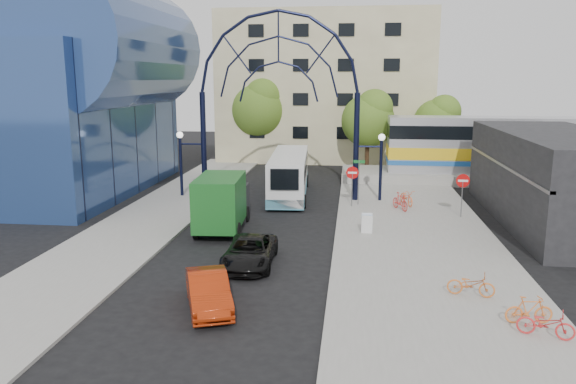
# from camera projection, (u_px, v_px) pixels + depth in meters

# --- Properties ---
(ground) EXTENTS (120.00, 120.00, 0.00)m
(ground) POSITION_uv_depth(u_px,v_px,m) (235.00, 270.00, 23.52)
(ground) COLOR black
(ground) RESTS_ON ground
(sidewalk_east) EXTENTS (8.00, 56.00, 0.12)m
(sidewalk_east) POSITION_uv_depth(u_px,v_px,m) (419.00, 247.00, 26.49)
(sidewalk_east) COLOR gray
(sidewalk_east) RESTS_ON ground
(plaza_west) EXTENTS (5.00, 50.00, 0.12)m
(plaza_west) POSITION_uv_depth(u_px,v_px,m) (139.00, 227.00, 30.09)
(plaza_west) COLOR gray
(plaza_west) RESTS_ON ground
(gateway_arch) EXTENTS (13.64, 0.44, 12.10)m
(gateway_arch) POSITION_uv_depth(u_px,v_px,m) (278.00, 67.00, 35.43)
(gateway_arch) COLOR black
(gateway_arch) RESTS_ON ground
(stop_sign) EXTENTS (0.80, 0.07, 2.50)m
(stop_sign) POSITION_uv_depth(u_px,v_px,m) (352.00, 176.00, 34.25)
(stop_sign) COLOR slate
(stop_sign) RESTS_ON sidewalk_east
(do_not_enter_sign) EXTENTS (0.76, 0.07, 2.48)m
(do_not_enter_sign) POSITION_uv_depth(u_px,v_px,m) (463.00, 185.00, 31.61)
(do_not_enter_sign) COLOR slate
(do_not_enter_sign) RESTS_ON sidewalk_east
(street_name_sign) EXTENTS (0.70, 0.70, 2.80)m
(street_name_sign) POSITION_uv_depth(u_px,v_px,m) (359.00, 173.00, 34.76)
(street_name_sign) COLOR slate
(street_name_sign) RESTS_ON sidewalk_east
(sandwich_board) EXTENTS (0.55, 0.61, 0.99)m
(sandwich_board) POSITION_uv_depth(u_px,v_px,m) (367.00, 221.00, 28.55)
(sandwich_board) COLOR white
(sandwich_board) RESTS_ON sidewalk_east
(transit_hall) EXTENTS (16.50, 18.00, 14.50)m
(transit_hall) POSITION_uv_depth(u_px,v_px,m) (60.00, 96.00, 38.51)
(transit_hall) COLOR navy
(transit_hall) RESTS_ON ground
(commercial_block_east) EXTENTS (6.00, 16.00, 5.00)m
(commercial_block_east) POSITION_uv_depth(u_px,v_px,m) (556.00, 178.00, 30.93)
(commercial_block_east) COLOR black
(commercial_block_east) RESTS_ON ground
(apartment_block) EXTENTS (20.00, 12.10, 14.00)m
(apartment_block) POSITION_uv_depth(u_px,v_px,m) (326.00, 87.00, 55.92)
(apartment_block) COLOR tan
(apartment_block) RESTS_ON ground
(train_platform) EXTENTS (32.00, 5.00, 0.80)m
(train_platform) POSITION_uv_depth(u_px,v_px,m) (554.00, 178.00, 42.58)
(train_platform) COLOR gray
(train_platform) RESTS_ON ground
(train_car) EXTENTS (25.10, 3.05, 4.20)m
(train_car) POSITION_uv_depth(u_px,v_px,m) (557.00, 146.00, 42.08)
(train_car) COLOR #B7B7BC
(train_car) RESTS_ON train_platform
(tree_north_a) EXTENTS (4.48, 4.48, 7.00)m
(tree_north_a) POSITION_uv_depth(u_px,v_px,m) (370.00, 118.00, 47.13)
(tree_north_a) COLOR #382314
(tree_north_a) RESTS_ON ground
(tree_north_b) EXTENTS (5.12, 5.12, 8.00)m
(tree_north_b) POSITION_uv_depth(u_px,v_px,m) (260.00, 107.00, 52.03)
(tree_north_b) COLOR #382314
(tree_north_b) RESTS_ON ground
(tree_north_c) EXTENTS (4.16, 4.16, 6.50)m
(tree_north_c) POSITION_uv_depth(u_px,v_px,m) (439.00, 120.00, 48.46)
(tree_north_c) COLOR #382314
(tree_north_c) RESTS_ON ground
(city_bus) EXTENTS (2.95, 10.51, 2.85)m
(city_bus) POSITION_uv_depth(u_px,v_px,m) (289.00, 174.00, 38.11)
(city_bus) COLOR silver
(city_bus) RESTS_ON ground
(green_truck) EXTENTS (2.59, 6.05, 2.99)m
(green_truck) POSITION_uv_depth(u_px,v_px,m) (223.00, 202.00, 29.50)
(green_truck) COLOR black
(green_truck) RESTS_ON ground
(black_suv) EXTENTS (2.15, 4.45, 1.22)m
(black_suv) POSITION_uv_depth(u_px,v_px,m) (250.00, 252.00, 24.00)
(black_suv) COLOR black
(black_suv) RESTS_ON ground
(red_sedan) EXTENTS (2.61, 4.11, 1.28)m
(red_sedan) POSITION_uv_depth(u_px,v_px,m) (208.00, 291.00, 19.51)
(red_sedan) COLOR #9E2609
(red_sedan) RESTS_ON ground
(bike_near_a) EXTENTS (1.18, 1.94, 0.96)m
(bike_near_a) POSITION_uv_depth(u_px,v_px,m) (407.00, 197.00, 34.95)
(bike_near_a) COLOR orange
(bike_near_a) RESTS_ON sidewalk_east
(bike_near_b) EXTENTS (1.18, 1.75, 1.03)m
(bike_near_b) POSITION_uv_depth(u_px,v_px,m) (400.00, 201.00, 33.60)
(bike_near_b) COLOR red
(bike_near_b) RESTS_ON sidewalk_east
(bike_far_a) EXTENTS (1.77, 0.92, 0.88)m
(bike_far_a) POSITION_uv_depth(u_px,v_px,m) (471.00, 284.00, 20.34)
(bike_far_a) COLOR #CF6829
(bike_far_a) RESTS_ON sidewalk_east
(bike_far_b) EXTENTS (1.58, 0.60, 0.93)m
(bike_far_b) POSITION_uv_depth(u_px,v_px,m) (529.00, 310.00, 18.03)
(bike_far_b) COLOR orange
(bike_far_b) RESTS_ON sidewalk_east
(bike_far_c) EXTENTS (1.77, 1.07, 0.88)m
(bike_far_c) POSITION_uv_depth(u_px,v_px,m) (546.00, 324.00, 17.10)
(bike_far_c) COLOR red
(bike_far_c) RESTS_ON sidewalk_east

